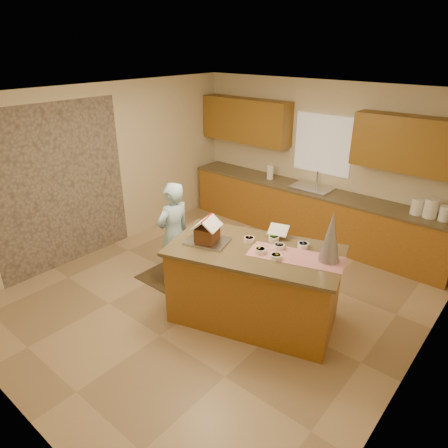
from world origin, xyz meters
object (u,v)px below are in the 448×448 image
Objects in this scene: boy at (174,234)px; gingerbread_house at (207,232)px; island_base at (254,286)px; tinsel_tree at (331,237)px.

gingerbread_house is (0.83, -0.21, 0.37)m from boy.
gingerbread_house is (-0.56, -0.23, 0.67)m from island_base.
boy is (-2.19, -0.33, -0.53)m from tinsel_tree.
island_base is 1.28× the size of boy.
tinsel_tree is (0.80, 0.31, 0.83)m from island_base.
gingerbread_house reaches higher than island_base.
boy is (-1.39, -0.03, 0.30)m from island_base.
island_base is 3.27× the size of tinsel_tree.
tinsel_tree is 0.39× the size of boy.
tinsel_tree is 2.28m from boy.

